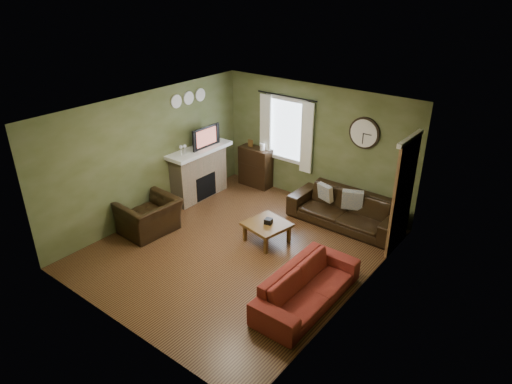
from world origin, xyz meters
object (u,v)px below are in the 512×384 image
Objects in this scene: bookshelf at (256,167)px; armchair at (149,216)px; sofa_brown at (345,209)px; sofa_red at (307,286)px; coffee_table at (267,232)px.

bookshelf is 3.02m from armchair.
bookshelf is at bearing 171.76° from sofa_brown.
bookshelf is 2.61m from sofa_brown.
sofa_red reaches higher than coffee_table.
sofa_red is at bearing -41.61° from bookshelf.
armchair reaches higher than coffee_table.
sofa_brown is 3.10× the size of coffee_table.
sofa_brown is 3.89m from armchair.
sofa_brown is at bearing -8.24° from bookshelf.
bookshelf is at bearing 132.72° from coffee_table.
coffee_table is at bearing -47.28° from bookshelf.
sofa_brown is 1.73m from coffee_table.
bookshelf reaches higher than armchair.
sofa_red is at bearing 94.69° from armchair.
sofa_red is at bearing -33.83° from coffee_table.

